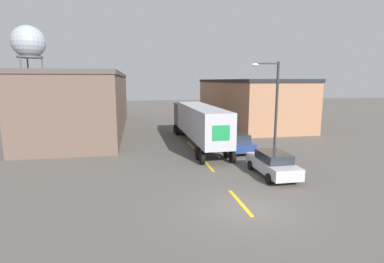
# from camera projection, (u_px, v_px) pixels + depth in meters

# --- Properties ---
(ground_plane) EXTENTS (160.00, 160.00, 0.00)m
(ground_plane) POSITION_uv_depth(u_px,v_px,m) (246.00, 209.00, 14.36)
(ground_plane) COLOR #56514C
(road_centerline) EXTENTS (0.20, 17.16, 0.01)m
(road_centerline) POSITION_uv_depth(u_px,v_px,m) (208.00, 165.00, 21.82)
(road_centerline) COLOR gold
(road_centerline) RESTS_ON ground_plane
(warehouse_left) EXTENTS (8.73, 28.88, 6.99)m
(warehouse_left) POSITION_uv_depth(u_px,v_px,m) (88.00, 102.00, 37.07)
(warehouse_left) COLOR brown
(warehouse_left) RESTS_ON ground_plane
(warehouse_right) EXTENTS (8.70, 24.57, 6.24)m
(warehouse_right) POSITION_uv_depth(u_px,v_px,m) (246.00, 101.00, 43.88)
(warehouse_right) COLOR #9E7051
(warehouse_right) RESTS_ON ground_plane
(semi_truck) EXTENTS (2.86, 15.59, 3.81)m
(semi_truck) POSITION_uv_depth(u_px,v_px,m) (197.00, 121.00, 28.51)
(semi_truck) COLOR black
(semi_truck) RESTS_ON ground_plane
(parked_car_right_near) EXTENTS (2.01, 4.72, 1.58)m
(parked_car_right_near) POSITION_uv_depth(u_px,v_px,m) (273.00, 163.00, 19.26)
(parked_car_right_near) COLOR #B2B2B7
(parked_car_right_near) RESTS_ON ground_plane
(parked_car_right_mid) EXTENTS (2.01, 4.72, 1.58)m
(parked_car_right_mid) POSITION_uv_depth(u_px,v_px,m) (237.00, 142.00, 26.04)
(parked_car_right_mid) COLOR navy
(parked_car_right_mid) RESTS_ON ground_plane
(parked_car_right_far) EXTENTS (2.01, 4.72, 1.58)m
(parked_car_right_far) POSITION_uv_depth(u_px,v_px,m) (203.00, 121.00, 39.19)
(parked_car_right_far) COLOR maroon
(parked_car_right_far) RESTS_ON ground_plane
(water_tower) EXTENTS (6.02, 6.02, 16.14)m
(water_tower) POSITION_uv_depth(u_px,v_px,m) (28.00, 43.00, 55.55)
(water_tower) COLOR #47474C
(water_tower) RESTS_ON ground_plane
(street_lamp) EXTENTS (2.22, 0.32, 7.48)m
(street_lamp) POSITION_uv_depth(u_px,v_px,m) (273.00, 104.00, 22.59)
(street_lamp) COLOR #2D2D30
(street_lamp) RESTS_ON ground_plane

